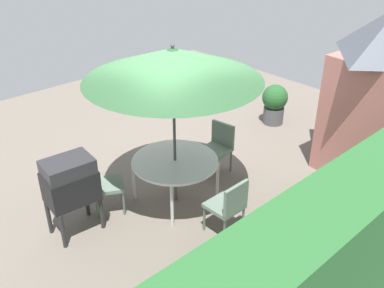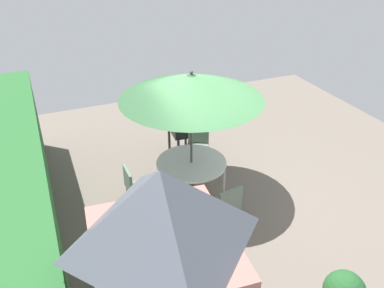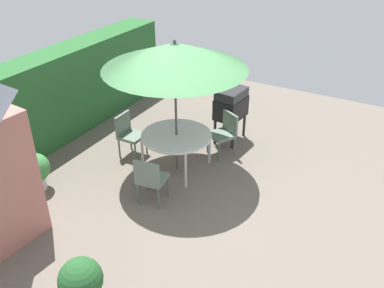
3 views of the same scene
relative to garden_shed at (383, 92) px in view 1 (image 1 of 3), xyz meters
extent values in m
plane|color=#6B6056|center=(2.73, -2.16, -1.50)|extent=(11.00, 11.00, 0.00)
cube|color=#28602D|center=(2.73, 1.34, -0.54)|extent=(7.34, 0.76, 1.90)
cube|color=#B26B60|center=(0.00, 0.00, -0.44)|extent=(1.62, 1.50, 2.11)
cylinder|color=white|center=(3.19, -1.62, -0.76)|extent=(1.35, 1.35, 0.04)
cylinder|color=beige|center=(2.71, -2.10, -1.14)|extent=(0.05, 0.05, 0.71)
cylinder|color=beige|center=(3.66, -2.10, -1.14)|extent=(0.05, 0.05, 0.71)
cylinder|color=beige|center=(2.71, -1.15, -1.14)|extent=(0.05, 0.05, 0.71)
cylinder|color=beige|center=(3.66, -1.15, -1.14)|extent=(0.05, 0.05, 0.71)
cylinder|color=#4C4C51|center=(3.19, -1.62, -0.23)|extent=(0.04, 0.04, 2.53)
cone|color=#2D5633|center=(3.19, -1.62, 0.81)|extent=(2.57, 2.57, 0.45)
sphere|color=#4C4C51|center=(3.19, -1.62, 1.06)|extent=(0.06, 0.06, 0.06)
cube|color=black|center=(4.75, -2.04, -0.72)|extent=(0.74, 0.56, 0.45)
cube|color=#2B2B2E|center=(4.75, -2.04, -0.40)|extent=(0.71, 0.53, 0.20)
cylinder|color=#262628|center=(4.44, -2.25, -1.22)|extent=(0.06, 0.06, 0.55)
cylinder|color=#262628|center=(5.06, -2.25, -1.22)|extent=(0.06, 0.06, 0.55)
cylinder|color=#262628|center=(4.44, -1.83, -1.22)|extent=(0.06, 0.06, 0.55)
cylinder|color=#262628|center=(5.06, -1.83, -1.22)|extent=(0.06, 0.06, 0.55)
cube|color=slate|center=(2.12, -1.78, -1.05)|extent=(0.52, 0.52, 0.06)
cube|color=slate|center=(1.91, -1.81, -0.82)|extent=(0.12, 0.46, 0.45)
cylinder|color=#516155|center=(1.89, -1.61, -1.27)|extent=(0.04, 0.04, 0.45)
cylinder|color=#516155|center=(1.95, -2.01, -1.27)|extent=(0.04, 0.04, 0.45)
cylinder|color=#516155|center=(2.29, -1.56, -1.27)|extent=(0.04, 0.04, 0.45)
cylinder|color=#516155|center=(2.35, -1.95, -1.27)|extent=(0.04, 0.04, 0.45)
cube|color=slate|center=(4.10, -2.14, -1.05)|extent=(0.63, 0.63, 0.06)
cube|color=slate|center=(4.28, -2.25, -0.82)|extent=(0.27, 0.42, 0.45)
cylinder|color=#516155|center=(4.18, -2.42, -1.27)|extent=(0.04, 0.04, 0.45)
cylinder|color=#516155|center=(4.37, -2.07, -1.27)|extent=(0.04, 0.04, 0.45)
cylinder|color=#516155|center=(3.83, -2.22, -1.27)|extent=(0.04, 0.04, 0.45)
cylinder|color=#516155|center=(4.03, -1.87, -1.27)|extent=(0.04, 0.04, 0.45)
cube|color=slate|center=(3.17, -0.57, -1.05)|extent=(0.47, 0.47, 0.06)
cube|color=slate|center=(3.16, -0.36, -0.82)|extent=(0.46, 0.06, 0.45)
cylinder|color=#516155|center=(3.36, -0.37, -1.27)|extent=(0.04, 0.04, 0.45)
cylinder|color=#516155|center=(2.96, -0.37, -1.27)|extent=(0.04, 0.04, 0.45)
cylinder|color=#516155|center=(3.37, -0.77, -1.27)|extent=(0.04, 0.04, 0.45)
cylinder|color=#516155|center=(2.97, -0.77, -1.27)|extent=(0.04, 0.04, 0.45)
cylinder|color=#4C4C51|center=(-0.28, -2.35, -1.31)|extent=(0.44, 0.44, 0.37)
sphere|color=#235628|center=(-0.28, -2.35, -0.89)|extent=(0.55, 0.55, 0.55)
cylinder|color=silver|center=(1.34, 0.23, -1.38)|extent=(0.29, 0.29, 0.23)
sphere|color=#3D8442|center=(1.34, 0.23, -1.03)|extent=(0.54, 0.54, 0.54)
camera|label=1|loc=(6.89, 2.79, 2.71)|focal=40.40mm
camera|label=2|loc=(-2.78, 0.85, 3.35)|focal=37.20mm
camera|label=3|loc=(-2.70, -5.27, 3.08)|focal=38.95mm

